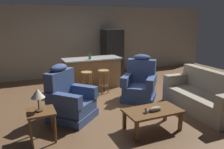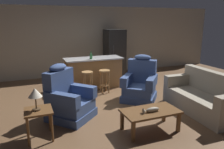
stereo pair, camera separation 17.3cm
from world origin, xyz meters
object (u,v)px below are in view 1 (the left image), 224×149
at_px(bar_stool_left, 87,79).
at_px(refrigerator, 112,53).
at_px(recliner_near_island, 140,84).
at_px(bar_stool_right, 104,77).
at_px(fish_figurine, 153,109).
at_px(recliner_near_lamp, 69,100).
at_px(table_lamp, 38,94).
at_px(bottle_tall_green, 90,56).
at_px(kitchen_island, 92,73).
at_px(coffee_table, 153,113).
at_px(couch, 203,97).
at_px(end_table, 41,116).

relative_size(bar_stool_left, refrigerator, 0.39).
xyz_separation_m(recliner_near_island, bar_stool_right, (-0.70, 0.89, 0.05)).
height_order(fish_figurine, recliner_near_lamp, recliner_near_lamp).
bearing_deg(table_lamp, bottle_tall_green, 54.94).
xyz_separation_m(kitchen_island, bar_stool_right, (0.14, -0.63, -0.01)).
bearing_deg(coffee_table, recliner_near_island, 67.84).
height_order(couch, recliner_near_lamp, recliner_near_lamp).
bearing_deg(end_table, coffee_table, -13.36).
distance_m(coffee_table, bottle_tall_green, 3.04).
bearing_deg(recliner_near_lamp, recliner_near_island, 59.50).
height_order(coffee_table, refrigerator, refrigerator).
xyz_separation_m(end_table, refrigerator, (3.05, 3.85, 0.42)).
distance_m(table_lamp, bar_stool_left, 2.54).
relative_size(recliner_near_island, refrigerator, 0.68).
height_order(recliner_near_island, kitchen_island, recliner_near_island).
relative_size(fish_figurine, bar_stool_left, 0.50).
distance_m(recliner_near_island, kitchen_island, 1.74).
relative_size(recliner_near_lamp, end_table, 2.14).
xyz_separation_m(table_lamp, kitchen_island, (1.86, 2.65, -0.39)).
relative_size(fish_figurine, kitchen_island, 0.19).
distance_m(recliner_near_lamp, bottle_tall_green, 2.17).
relative_size(table_lamp, bar_stool_right, 0.60).
xyz_separation_m(fish_figurine, couch, (1.68, 0.40, -0.12)).
relative_size(coffee_table, end_table, 1.96).
xyz_separation_m(couch, kitchen_island, (-1.83, 2.80, 0.14)).
height_order(end_table, bar_stool_left, bar_stool_left).
bearing_deg(refrigerator, couch, -81.29).
bearing_deg(kitchen_island, bottle_tall_green, -124.45).
bearing_deg(recliner_near_lamp, bar_stool_left, 106.01).
bearing_deg(recliner_near_island, refrigerator, -146.66).
height_order(couch, table_lamp, table_lamp).
bearing_deg(couch, bottle_tall_green, -51.55).
distance_m(coffee_table, fish_figurine, 0.12).
bearing_deg(couch, recliner_near_island, -50.51).
bearing_deg(recliner_near_lamp, end_table, -86.13).
relative_size(recliner_near_island, kitchen_island, 0.67).
relative_size(bar_stool_right, refrigerator, 0.39).
bearing_deg(bar_stool_right, bottle_tall_green, 120.44).
height_order(table_lamp, bar_stool_right, table_lamp).
bearing_deg(couch, end_table, -0.57).
xyz_separation_m(recliner_near_island, bar_stool_left, (-1.22, 0.89, 0.05)).
height_order(recliner_near_lamp, kitchen_island, recliner_near_lamp).
bearing_deg(bar_stool_right, fish_figurine, -89.74).
bearing_deg(recliner_near_island, coffee_table, 19.02).
xyz_separation_m(refrigerator, bottle_tall_green, (-1.34, -1.38, 0.16)).
height_order(recliner_near_island, table_lamp, recliner_near_island).
bearing_deg(fish_figurine, end_table, 164.57).
distance_m(recliner_near_lamp, refrigerator, 4.00).
height_order(recliner_near_lamp, recliner_near_island, same).
distance_m(fish_figurine, couch, 1.73).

